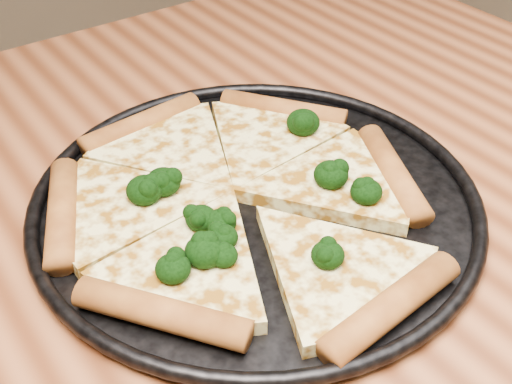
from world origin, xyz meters
TOP-DOWN VIEW (x-y plane):
  - dining_table at (0.00, 0.00)m, footprint 1.20×0.90m
  - pizza_pan at (0.10, 0.03)m, footprint 0.38×0.38m
  - pizza at (0.09, 0.03)m, footprint 0.33×0.35m
  - broccoli_florets at (0.08, 0.01)m, footprint 0.23×0.18m

SIDE VIEW (x-z plane):
  - dining_table at x=0.00m, z-range 0.28..1.03m
  - pizza_pan at x=0.10m, z-range 0.75..0.77m
  - pizza at x=0.09m, z-range 0.75..0.78m
  - broccoli_florets at x=0.08m, z-range 0.77..0.79m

